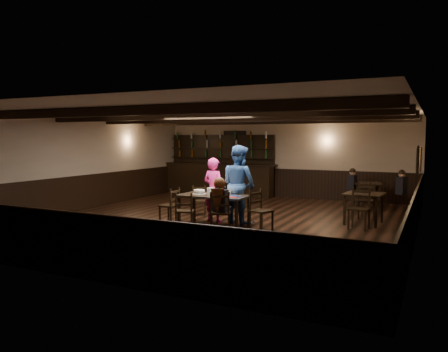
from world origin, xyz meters
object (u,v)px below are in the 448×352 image
at_px(chair_near_right, 220,210).
at_px(bar_counter, 219,175).
at_px(cake, 199,192).
at_px(woman_pink, 214,190).
at_px(chair_near_left, 184,208).
at_px(dining_table, 214,198).
at_px(man_blue, 239,184).

relative_size(chair_near_right, bar_counter, 0.21).
height_order(cake, bar_counter, bar_counter).
distance_m(woman_pink, cake, 0.52).
height_order(chair_near_left, chair_near_right, chair_near_right).
relative_size(dining_table, chair_near_left, 1.90).
distance_m(dining_table, man_blue, 0.79).
distance_m(woman_pink, man_blue, 0.65).
bearing_deg(man_blue, dining_table, 84.41).
xyz_separation_m(man_blue, cake, (-0.75, -0.64, -0.16)).
bearing_deg(man_blue, woman_pink, 35.48).
bearing_deg(cake, chair_near_left, -90.42).
distance_m(woman_pink, bar_counter, 5.42).
bearing_deg(bar_counter, chair_near_right, -63.25).
bearing_deg(dining_table, cake, 178.31).
bearing_deg(chair_near_right, chair_near_left, 175.44).
bearing_deg(chair_near_left, dining_table, 59.53).
height_order(chair_near_left, woman_pink, woman_pink).
bearing_deg(chair_near_left, cake, 89.58).
height_order(man_blue, cake, man_blue).
height_order(chair_near_left, cake, chair_near_left).
relative_size(woman_pink, bar_counter, 0.36).
height_order(dining_table, woman_pink, woman_pink).
bearing_deg(chair_near_left, chair_near_right, -4.56).
bearing_deg(woman_pink, bar_counter, -55.52).
relative_size(cake, bar_counter, 0.07).
bearing_deg(bar_counter, chair_near_left, -70.37).
relative_size(dining_table, man_blue, 0.86).
height_order(chair_near_right, cake, chair_near_right).
height_order(chair_near_right, woman_pink, woman_pink).
bearing_deg(chair_near_right, man_blue, 97.41).
distance_m(chair_near_right, man_blue, 1.47).
relative_size(chair_near_left, cake, 2.65).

